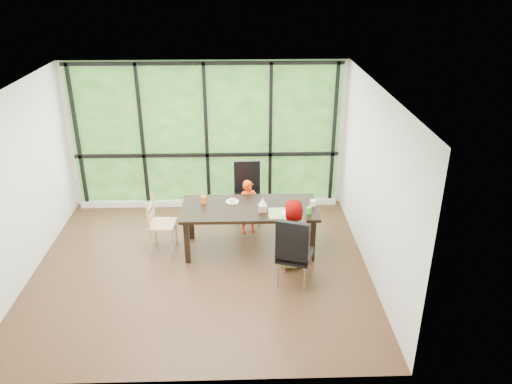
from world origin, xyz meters
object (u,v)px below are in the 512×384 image
at_px(child_older, 292,235).
at_px(dining_table, 250,228).
at_px(child_toddler, 249,207).
at_px(plate_far, 232,202).
at_px(chair_end_beech, 162,224).
at_px(white_mug, 313,203).
at_px(plate_near, 288,213).
at_px(orange_cup, 203,200).
at_px(green_cup, 309,210).
at_px(chair_window_leather, 248,194).
at_px(chair_interior_leather, 295,250).
at_px(tissue_box, 263,208).

bearing_deg(child_older, dining_table, -52.08).
height_order(child_toddler, plate_far, child_toddler).
bearing_deg(chair_end_beech, white_mug, -86.38).
bearing_deg(white_mug, chair_end_beech, 179.77).
xyz_separation_m(plate_near, orange_cup, (-1.30, 0.37, 0.06)).
xyz_separation_m(plate_far, plate_near, (0.85, -0.41, 0.00)).
bearing_deg(green_cup, dining_table, 163.86).
xyz_separation_m(chair_window_leather, chair_interior_leather, (0.63, -1.89, 0.00)).
bearing_deg(child_toddler, plate_near, -72.55).
bearing_deg(orange_cup, chair_interior_leather, -39.51).
distance_m(child_toddler, white_mug, 1.18).
bearing_deg(child_toddler, chair_window_leather, 72.47).
bearing_deg(chair_interior_leather, child_older, -71.79).
distance_m(child_older, orange_cup, 1.52).
bearing_deg(white_mug, plate_near, -149.65).
height_order(green_cup, tissue_box, green_cup).
bearing_deg(tissue_box, green_cup, -8.80).
distance_m(child_older, green_cup, 0.46).
bearing_deg(plate_far, chair_interior_leather, -52.27).
distance_m(orange_cup, white_mug, 1.72).
distance_m(child_toddler, orange_cup, 0.90).
bearing_deg(plate_far, green_cup, -20.99).
bearing_deg(chair_interior_leather, dining_table, -38.44).
relative_size(plate_near, green_cup, 1.82).
relative_size(orange_cup, tissue_box, 1.01).
bearing_deg(orange_cup, chair_end_beech, -169.71).
bearing_deg(dining_table, tissue_box, -37.15).
distance_m(chair_window_leather, green_cup, 1.52).
height_order(plate_near, green_cup, green_cup).
bearing_deg(chair_interior_leather, chair_window_leather, -52.87).
bearing_deg(child_toddler, green_cup, -61.90).
distance_m(green_cup, tissue_box, 0.70).
bearing_deg(chair_window_leather, green_cup, -55.80).
relative_size(chair_end_beech, plate_near, 4.32).
bearing_deg(chair_end_beech, chair_interior_leather, -112.46).
xyz_separation_m(chair_end_beech, tissue_box, (1.57, -0.18, 0.35)).
bearing_deg(plate_far, white_mug, -7.66).
height_order(dining_table, orange_cup, orange_cup).
height_order(chair_window_leather, white_mug, chair_window_leather).
bearing_deg(plate_near, child_older, -83.18).
distance_m(green_cup, white_mug, 0.29).
bearing_deg(chair_window_leather, child_toddler, -91.26).
bearing_deg(child_toddler, dining_table, -109.30).
bearing_deg(child_older, plate_far, -50.60).
relative_size(chair_interior_leather, child_toddler, 1.14).
height_order(dining_table, child_toddler, child_toddler).
height_order(green_cup, white_mug, green_cup).
relative_size(dining_table, chair_interior_leather, 1.95).
distance_m(plate_near, green_cup, 0.31).
relative_size(chair_interior_leather, green_cup, 9.43).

